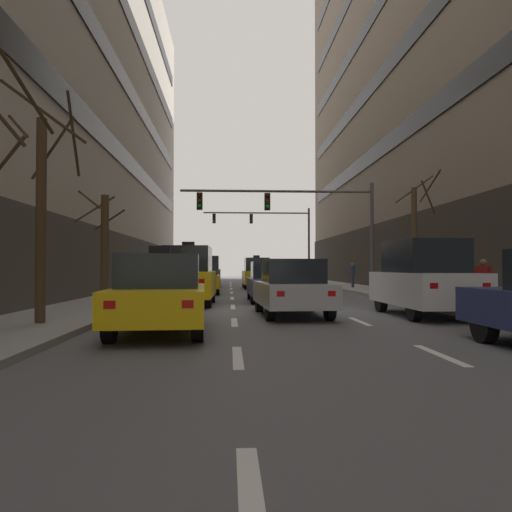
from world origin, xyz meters
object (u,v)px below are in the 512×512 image
at_px(taxi_driving_1, 160,294).
at_px(pedestrian_0, 353,273).
at_px(traffic_signal_0, 301,213).
at_px(traffic_signal_1, 272,228).
at_px(street_tree_2, 42,210).
at_px(street_tree_3, 415,237).
at_px(pedestrian_1, 484,282).
at_px(taxi_driving_6, 202,278).
at_px(car_parked_1, 424,279).
at_px(car_driving_4, 207,272).
at_px(street_tree_1, 104,246).
at_px(car_driving_3, 271,282).
at_px(car_driving_0, 292,288).
at_px(taxi_driving_5, 256,273).
at_px(taxi_driving_2, 188,276).

distance_m(taxi_driving_1, pedestrian_0, 22.58).
relative_size(traffic_signal_0, traffic_signal_1, 1.01).
height_order(street_tree_2, pedestrian_0, street_tree_2).
xyz_separation_m(taxi_driving_1, street_tree_3, (9.48, 10.08, 1.87)).
distance_m(street_tree_2, pedestrian_1, 11.91).
distance_m(taxi_driving_6, car_parked_1, 14.50).
bearing_deg(car_driving_4, traffic_signal_1, 56.23).
xyz_separation_m(car_driving_4, street_tree_1, (-2.82, -18.17, 1.06)).
bearing_deg(pedestrian_0, car_driving_3, -119.40).
distance_m(traffic_signal_0, pedestrian_0, 8.77).
bearing_deg(taxi_driving_1, taxi_driving_6, 89.96).
distance_m(traffic_signal_1, pedestrian_0, 13.85).
bearing_deg(pedestrian_1, pedestrian_0, 87.94).
distance_m(street_tree_2, pedestrian_0, 23.19).
bearing_deg(taxi_driving_1, pedestrian_1, 18.61).
xyz_separation_m(car_driving_0, pedestrian_0, (6.06, 16.92, 0.23)).
distance_m(street_tree_1, street_tree_3, 12.81).
height_order(car_driving_3, street_tree_3, street_tree_3).
bearing_deg(street_tree_1, taxi_driving_5, 67.91).
xyz_separation_m(taxi_driving_2, street_tree_1, (-2.87, -1.02, 1.07)).
relative_size(taxi_driving_1, pedestrian_1, 3.04).
bearing_deg(car_driving_4, car_driving_3, -77.90).
relative_size(car_driving_0, car_driving_3, 1.02).
bearing_deg(street_tree_2, taxi_driving_6, 79.19).
relative_size(traffic_signal_0, pedestrian_1, 6.32).
xyz_separation_m(taxi_driving_2, car_driving_4, (-0.05, 17.15, 0.01)).
height_order(car_driving_3, pedestrian_1, pedestrian_1).
distance_m(traffic_signal_1, pedestrian_1, 30.70).
height_order(car_driving_3, taxi_driving_5, taxi_driving_5).
relative_size(taxi_driving_2, car_parked_1, 1.00).
height_order(car_parked_1, street_tree_2, street_tree_2).
xyz_separation_m(taxi_driving_5, traffic_signal_1, (2.03, 10.96, 3.86)).
height_order(car_driving_4, traffic_signal_0, traffic_signal_0).
height_order(car_driving_0, car_driving_3, same).
bearing_deg(taxi_driving_5, taxi_driving_6, -117.65).
relative_size(street_tree_2, pedestrian_1, 3.46).
height_order(car_driving_3, car_parked_1, car_parked_1).
relative_size(car_driving_0, traffic_signal_1, 0.48).
bearing_deg(street_tree_1, pedestrian_1, -18.83).
distance_m(car_driving_0, street_tree_2, 7.02).
bearing_deg(car_driving_4, car_driving_0, -80.97).
distance_m(taxi_driving_6, street_tree_1, 9.59).
height_order(car_driving_4, taxi_driving_5, car_driving_4).
height_order(taxi_driving_5, traffic_signal_1, traffic_signal_1).
bearing_deg(taxi_driving_6, car_parked_1, -60.43).
bearing_deg(traffic_signal_1, pedestrian_0, -72.33).
xyz_separation_m(car_driving_4, traffic_signal_1, (5.43, 8.12, 3.77)).
xyz_separation_m(car_driving_0, car_driving_4, (-3.41, 21.47, 0.29)).
height_order(taxi_driving_5, taxi_driving_6, taxi_driving_5).
relative_size(taxi_driving_2, street_tree_2, 0.87).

